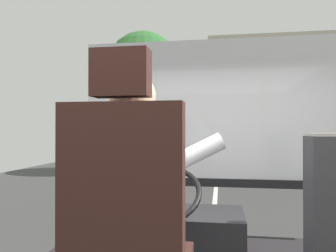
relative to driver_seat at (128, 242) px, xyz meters
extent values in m
cube|color=#373737|center=(0.23, 9.20, -1.40)|extent=(18.00, 44.00, 0.05)
cube|color=silver|center=(0.23, 9.20, -1.37)|extent=(0.12, 39.60, 0.00)
cube|color=#381E19|center=(0.00, -0.10, 0.23)|extent=(0.48, 0.10, 0.66)
cube|color=#381E19|center=(0.00, -0.10, 0.67)|extent=(0.22, 0.10, 0.18)
cylinder|color=#282833|center=(0.10, 0.24, -0.01)|extent=(0.18, 0.49, 0.18)
cylinder|color=#282833|center=(-0.10, 0.24, -0.01)|extent=(0.18, 0.49, 0.18)
cylinder|color=silver|center=(0.00, 0.06, 0.21)|extent=(0.37, 0.37, 0.61)
cube|color=navy|center=(0.00, 0.25, 0.28)|extent=(0.06, 0.01, 0.38)
sphere|color=tan|center=(0.00, 0.06, 0.60)|extent=(0.20, 0.20, 0.20)
cylinder|color=silver|center=(0.11, 0.33, 0.27)|extent=(0.60, 0.23, 0.35)
cylinder|color=silver|center=(-0.11, 0.33, 0.27)|extent=(0.60, 0.23, 0.35)
cube|color=black|center=(0.00, 1.25, -0.38)|extent=(1.10, 0.56, 0.40)
cylinder|color=black|center=(0.00, 0.86, -0.10)|extent=(0.07, 0.27, 0.36)
torus|color=black|center=(0.00, 0.76, 0.06)|extent=(0.52, 0.45, 0.32)
cylinder|color=black|center=(0.00, 0.76, 0.06)|extent=(0.14, 0.14, 0.11)
cube|color=#333338|center=(1.07, 0.96, -0.08)|extent=(0.28, 0.26, 1.00)
cube|color=#9E9993|center=(1.07, 0.96, 0.43)|extent=(0.25, 0.23, 0.02)
cube|color=silver|center=(0.23, 2.02, 0.67)|extent=(2.50, 0.01, 1.40)
cube|color=black|center=(0.23, 2.02, -0.07)|extent=(2.50, 0.08, 0.08)
cylinder|color=#4C3828|center=(-2.90, 12.36, 0.36)|extent=(0.25, 0.25, 3.46)
sphere|color=#2D652D|center=(-2.90, 12.36, 3.10)|extent=(3.10, 3.10, 3.10)
cube|color=#BCB29E|center=(6.51, 17.70, 1.89)|extent=(13.51, 5.22, 6.52)
cylinder|color=black|center=(4.33, 12.03, -1.15)|extent=(0.14, 0.45, 0.45)
camera|label=1|loc=(0.37, -1.30, 0.46)|focal=34.99mm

